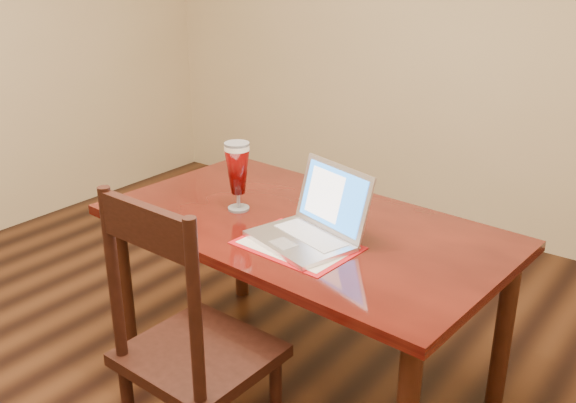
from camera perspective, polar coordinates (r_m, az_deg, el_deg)
The scene contains 2 objects.
dining_table at distance 2.52m, azimuth 1.13°, elevation -3.46°, with size 1.62×0.98×1.02m.
dining_chair at distance 2.17m, azimuth -8.64°, elevation -12.98°, with size 0.47×0.45×1.07m.
Camera 1 is at (1.55, -1.24, 1.73)m, focal length 40.00 mm.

